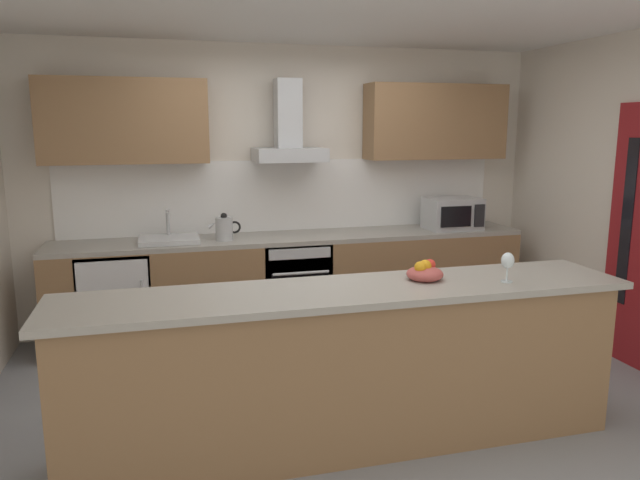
# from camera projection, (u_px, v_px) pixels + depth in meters

# --- Properties ---
(ground) EXTENTS (5.82, 4.59, 0.02)m
(ground) POSITION_uv_depth(u_px,v_px,m) (343.00, 401.00, 4.15)
(ground) COLOR gray
(ceiling) EXTENTS (5.82, 4.59, 0.02)m
(ceiling) POSITION_uv_depth(u_px,v_px,m) (346.00, 3.00, 3.66)
(ceiling) COLOR white
(wall_back) EXTENTS (5.82, 0.12, 2.60)m
(wall_back) POSITION_uv_depth(u_px,v_px,m) (286.00, 187.00, 5.66)
(wall_back) COLOR silver
(wall_back) RESTS_ON ground
(backsplash_tile) EXTENTS (4.10, 0.02, 0.66)m
(backsplash_tile) POSITION_uv_depth(u_px,v_px,m) (288.00, 195.00, 5.61)
(backsplash_tile) COLOR white
(counter_back) EXTENTS (4.25, 0.60, 0.90)m
(counter_back) POSITION_uv_depth(u_px,v_px,m) (296.00, 284.00, 5.46)
(counter_back) COLOR olive
(counter_back) RESTS_ON ground
(counter_island) EXTENTS (3.31, 0.64, 0.97)m
(counter_island) POSITION_uv_depth(u_px,v_px,m) (349.00, 367.00, 3.47)
(counter_island) COLOR olive
(counter_island) RESTS_ON ground
(upper_cabinets) EXTENTS (4.19, 0.32, 0.70)m
(upper_cabinets) POSITION_uv_depth(u_px,v_px,m) (291.00, 122.00, 5.33)
(upper_cabinets) COLOR olive
(oven) EXTENTS (0.60, 0.62, 0.80)m
(oven) POSITION_uv_depth(u_px,v_px,m) (293.00, 284.00, 5.43)
(oven) COLOR slate
(oven) RESTS_ON ground
(refrigerator) EXTENTS (0.58, 0.60, 0.85)m
(refrigerator) POSITION_uv_depth(u_px,v_px,m) (117.00, 300.00, 5.04)
(refrigerator) COLOR white
(refrigerator) RESTS_ON ground
(microwave) EXTENTS (0.50, 0.38, 0.30)m
(microwave) POSITION_uv_depth(u_px,v_px,m) (453.00, 214.00, 5.69)
(microwave) COLOR #B7BABC
(microwave) RESTS_ON counter_back
(sink) EXTENTS (0.50, 0.40, 0.26)m
(sink) POSITION_uv_depth(u_px,v_px,m) (169.00, 239.00, 5.07)
(sink) COLOR silver
(sink) RESTS_ON counter_back
(kettle) EXTENTS (0.29, 0.15, 0.24)m
(kettle) POSITION_uv_depth(u_px,v_px,m) (224.00, 228.00, 5.14)
(kettle) COLOR #B7BABC
(kettle) RESTS_ON counter_back
(range_hood) EXTENTS (0.62, 0.45, 0.72)m
(range_hood) POSITION_uv_depth(u_px,v_px,m) (289.00, 136.00, 5.30)
(range_hood) COLOR #B7BABC
(wine_glass) EXTENTS (0.08, 0.08, 0.18)m
(wine_glass) POSITION_uv_depth(u_px,v_px,m) (508.00, 262.00, 3.50)
(wine_glass) COLOR silver
(wine_glass) RESTS_ON counter_island
(fruit_bowl) EXTENTS (0.22, 0.22, 0.13)m
(fruit_bowl) POSITION_uv_depth(u_px,v_px,m) (425.00, 272.00, 3.56)
(fruit_bowl) COLOR #B24C47
(fruit_bowl) RESTS_ON counter_island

